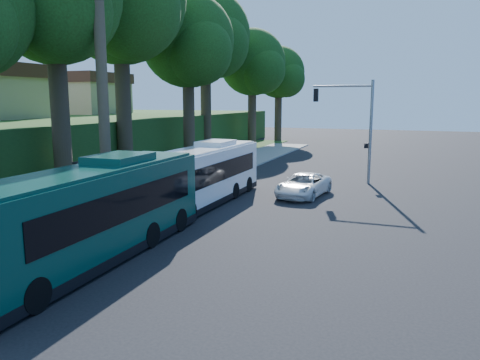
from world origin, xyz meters
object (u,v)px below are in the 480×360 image
at_px(bus_shelter, 105,175).
at_px(teal_bus, 90,213).
at_px(pickup, 304,185).
at_px(white_bus, 203,174).

height_order(bus_shelter, teal_bus, teal_bus).
height_order(bus_shelter, pickup, bus_shelter).
bearing_deg(pickup, bus_shelter, -134.65).
distance_m(bus_shelter, teal_bus, 8.13).
height_order(white_bus, teal_bus, teal_bus).
bearing_deg(white_bus, teal_bus, -87.96).
xyz_separation_m(white_bus, teal_bus, (0.29, -9.86, 0.13)).
distance_m(bus_shelter, white_bus, 5.16).
bearing_deg(teal_bus, white_bus, 90.54).
relative_size(white_bus, teal_bus, 0.92).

